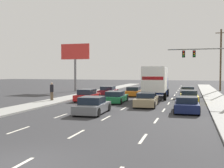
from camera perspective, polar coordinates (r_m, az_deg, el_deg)
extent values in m
plane|color=#333335|center=(33.57, 6.57, -2.84)|extent=(140.00, 140.00, 0.00)
cube|color=#9E9E99|center=(28.25, 21.58, -3.89)|extent=(2.60, 80.00, 0.14)
cube|color=#9E9E99|center=(31.33, -10.09, -3.13)|extent=(2.60, 80.00, 0.14)
cube|color=silver|center=(15.90, -18.80, -9.02)|extent=(0.14, 2.00, 0.01)
cube|color=silver|center=(20.13, -10.57, -6.49)|extent=(0.14, 2.00, 0.01)
cube|color=silver|center=(24.65, -5.31, -4.79)|extent=(0.14, 2.00, 0.01)
cube|color=silver|center=(29.32, -1.73, -3.61)|extent=(0.14, 2.00, 0.01)
cube|color=silver|center=(34.09, 0.86, -2.74)|extent=(0.14, 2.00, 0.01)
cube|color=silver|center=(38.92, 2.81, -2.08)|extent=(0.14, 2.00, 0.01)
cube|color=silver|center=(43.79, 4.32, -1.56)|extent=(0.14, 2.00, 0.01)
cube|color=silver|center=(48.68, 5.53, -1.15)|extent=(0.14, 2.00, 0.01)
cube|color=silver|center=(53.59, 6.52, -0.82)|extent=(0.14, 2.00, 0.01)
cube|color=silver|center=(58.52, 7.34, -0.54)|extent=(0.14, 2.00, 0.01)
cube|color=silver|center=(63.46, 8.03, -0.30)|extent=(0.14, 2.00, 0.01)
cube|color=silver|center=(10.04, -19.27, -15.90)|extent=(0.14, 2.00, 0.01)
cube|color=silver|center=(14.26, -7.35, -10.24)|extent=(0.14, 2.00, 0.01)
cube|color=silver|center=(18.86, -1.23, -7.06)|extent=(0.14, 2.00, 0.01)
cube|color=silver|center=(23.62, 2.41, -5.11)|extent=(0.14, 2.00, 0.01)
cube|color=silver|center=(28.47, 4.81, -3.80)|extent=(0.14, 2.00, 0.01)
cube|color=silver|center=(33.36, 6.51, -2.87)|extent=(0.14, 2.00, 0.01)
cube|color=silver|center=(38.28, 7.77, -2.18)|extent=(0.14, 2.00, 0.01)
cube|color=silver|center=(43.22, 8.74, -1.64)|extent=(0.14, 2.00, 0.01)
cube|color=silver|center=(48.17, 9.51, -1.22)|extent=(0.14, 2.00, 0.01)
cube|color=silver|center=(53.13, 10.14, -0.87)|extent=(0.14, 2.00, 0.01)
cube|color=silver|center=(58.10, 10.66, -0.58)|extent=(0.14, 2.00, 0.01)
cube|color=silver|center=(63.07, 11.09, -0.34)|extent=(0.14, 2.00, 0.01)
cube|color=silver|center=(13.30, 6.47, -11.17)|extent=(0.14, 2.00, 0.01)
cube|color=silver|center=(18.15, 9.16, -7.48)|extent=(0.14, 2.00, 0.01)
cube|color=silver|center=(23.06, 10.68, -5.34)|extent=(0.14, 2.00, 0.01)
cube|color=silver|center=(28.00, 11.67, -3.95)|extent=(0.14, 2.00, 0.01)
cube|color=silver|center=(32.97, 12.35, -2.98)|extent=(0.14, 2.00, 0.01)
cube|color=silver|center=(37.94, 12.86, -2.26)|extent=(0.14, 2.00, 0.01)
cube|color=silver|center=(42.91, 13.25, -1.71)|extent=(0.14, 2.00, 0.01)
cube|color=silver|center=(47.90, 13.55, -1.27)|extent=(0.14, 2.00, 0.01)
cube|color=silver|center=(52.88, 13.80, -0.92)|extent=(0.14, 2.00, 0.01)
cube|color=silver|center=(57.87, 14.01, -0.63)|extent=(0.14, 2.00, 0.01)
cube|color=silver|center=(62.86, 14.18, -0.38)|extent=(0.14, 2.00, 0.01)
cube|color=maroon|center=(37.27, -0.80, -1.63)|extent=(2.06, 4.28, 0.57)
cube|color=#192333|center=(37.11, -0.85, -0.84)|extent=(1.74, 2.16, 0.48)
cylinder|color=black|center=(39.01, -1.48, -1.60)|extent=(0.25, 0.65, 0.64)
cylinder|color=black|center=(38.58, 1.06, -1.65)|extent=(0.25, 0.65, 0.64)
cylinder|color=black|center=(36.03, -2.78, -1.95)|extent=(0.25, 0.65, 0.64)
cylinder|color=black|center=(35.56, -0.05, -2.01)|extent=(0.25, 0.65, 0.64)
cube|color=red|center=(29.94, -5.08, -2.65)|extent=(1.85, 4.39, 0.59)
cube|color=#192333|center=(29.69, -5.22, -1.59)|extent=(1.58, 2.17, 0.55)
cylinder|color=black|center=(31.73, -5.47, -2.57)|extent=(0.24, 0.65, 0.64)
cylinder|color=black|center=(31.23, -2.71, -2.65)|extent=(0.24, 0.65, 0.64)
cylinder|color=black|center=(28.72, -7.65, -3.12)|extent=(0.24, 0.65, 0.64)
cylinder|color=black|center=(28.17, -4.64, -3.22)|extent=(0.24, 0.65, 0.64)
cube|color=orange|center=(36.05, 4.58, -1.76)|extent=(1.79, 4.45, 0.59)
cube|color=#192333|center=(35.77, 4.51, -0.94)|extent=(1.55, 2.07, 0.47)
cylinder|color=black|center=(37.84, 3.86, -1.73)|extent=(0.23, 0.64, 0.64)
cylinder|color=black|center=(37.56, 6.25, -1.78)|extent=(0.23, 0.64, 0.64)
cylinder|color=black|center=(34.60, 2.77, -2.14)|extent=(0.23, 0.64, 0.64)
cylinder|color=black|center=(34.29, 5.38, -2.19)|extent=(0.23, 0.64, 0.64)
cube|color=#196B38|center=(28.28, 0.78, -2.99)|extent=(2.04, 4.56, 0.55)
cube|color=#192333|center=(27.95, 0.65, -2.00)|extent=(1.71, 2.15, 0.48)
cylinder|color=black|center=(30.13, -0.10, -2.83)|extent=(0.25, 0.65, 0.64)
cylinder|color=black|center=(29.77, 3.12, -2.90)|extent=(0.25, 0.65, 0.64)
cylinder|color=black|center=(26.87, -1.80, -3.49)|extent=(0.25, 0.65, 0.64)
cylinder|color=black|center=(26.47, 1.79, -3.59)|extent=(0.25, 0.65, 0.64)
cube|color=slate|center=(20.87, -4.06, -4.91)|extent=(2.04, 4.14, 0.61)
cube|color=#192333|center=(20.67, -4.18, -3.38)|extent=(1.72, 1.94, 0.54)
cylinder|color=black|center=(22.55, -5.02, -4.67)|extent=(0.25, 0.65, 0.64)
cylinder|color=black|center=(22.05, -0.71, -4.83)|extent=(0.25, 0.65, 0.64)
cylinder|color=black|center=(19.79, -7.79, -5.70)|extent=(0.25, 0.65, 0.64)
cylinder|color=black|center=(19.23, -2.92, -5.93)|extent=(0.25, 0.65, 0.64)
cube|color=white|center=(31.80, 8.97, 1.05)|extent=(2.61, 5.63, 2.76)
cube|color=red|center=(29.05, 8.42, 1.19)|extent=(2.22, 0.10, 0.36)
cube|color=#1E389E|center=(35.60, 9.56, -0.36)|extent=(2.42, 2.04, 2.12)
cylinder|color=black|center=(35.78, 7.66, -1.74)|extent=(0.32, 0.97, 0.96)
cylinder|color=black|center=(35.57, 11.45, -1.80)|extent=(0.32, 0.97, 0.96)
cylinder|color=black|center=(30.94, 6.55, -2.41)|extent=(0.32, 0.97, 0.96)
cylinder|color=black|center=(30.70, 10.93, -2.48)|extent=(0.32, 0.97, 0.96)
cube|color=tan|center=(25.39, 7.19, -3.52)|extent=(1.94, 4.58, 0.66)
cube|color=#192333|center=(25.35, 7.20, -2.28)|extent=(1.65, 2.10, 0.44)
cylinder|color=black|center=(27.20, 5.88, -3.43)|extent=(0.24, 0.65, 0.64)
cylinder|color=black|center=(27.01, 9.41, -3.50)|extent=(0.24, 0.65, 0.64)
cylinder|color=black|center=(23.84, 4.68, -4.28)|extent=(0.24, 0.65, 0.64)
cylinder|color=black|center=(23.63, 8.70, -4.36)|extent=(0.24, 0.65, 0.64)
cube|color=black|center=(36.53, 15.37, -1.81)|extent=(1.91, 4.40, 0.56)
cube|color=#192333|center=(36.30, 15.38, -0.96)|extent=(1.61, 2.01, 0.55)
cylinder|color=black|center=(38.14, 14.09, -1.77)|extent=(0.24, 0.65, 0.64)
cylinder|color=black|center=(38.17, 16.53, -1.80)|extent=(0.24, 0.65, 0.64)
cylinder|color=black|center=(34.91, 14.09, -2.17)|extent=(0.24, 0.65, 0.64)
cylinder|color=black|center=(34.96, 16.76, -2.19)|extent=(0.24, 0.65, 0.64)
cube|color=yellow|center=(28.62, 15.68, -2.88)|extent=(1.84, 4.62, 0.69)
cube|color=#192333|center=(28.57, 15.70, -1.72)|extent=(1.57, 2.10, 0.47)
cylinder|color=black|center=(30.36, 14.11, -2.87)|extent=(0.24, 0.65, 0.64)
cylinder|color=black|center=(30.39, 17.11, -2.90)|extent=(0.24, 0.65, 0.64)
cylinder|color=black|center=(26.90, 14.06, -3.56)|extent=(0.24, 0.65, 0.64)
cylinder|color=black|center=(26.93, 17.45, -3.60)|extent=(0.24, 0.65, 0.64)
cube|color=#141E4C|center=(22.48, 15.23, -4.43)|extent=(1.90, 4.39, 0.63)
cube|color=#192333|center=(22.11, 15.25, -3.13)|extent=(1.62, 2.04, 0.45)
cylinder|color=black|center=(24.11, 13.20, -4.26)|extent=(0.24, 0.65, 0.64)
cylinder|color=black|center=(24.13, 17.16, -4.30)|extent=(0.24, 0.65, 0.64)
cylinder|color=black|center=(20.90, 12.98, -5.30)|extent=(0.24, 0.65, 0.64)
cylinder|color=black|center=(20.92, 17.56, -5.35)|extent=(0.24, 0.65, 0.64)
cylinder|color=#595B56|center=(40.14, 17.06, 6.93)|extent=(7.75, 0.14, 0.14)
cube|color=black|center=(40.10, 16.68, 6.01)|extent=(0.40, 0.56, 0.95)
sphere|color=red|center=(39.81, 16.69, 6.47)|extent=(0.20, 0.20, 0.20)
sphere|color=orange|center=(39.79, 16.68, 6.04)|extent=(0.20, 0.20, 0.20)
sphere|color=green|center=(39.77, 16.67, 5.61)|extent=(0.20, 0.20, 0.20)
cube|color=black|center=(40.11, 14.64, 6.04)|extent=(0.40, 0.56, 0.95)
sphere|color=red|center=(39.82, 14.63, 6.49)|extent=(0.20, 0.20, 0.20)
sphere|color=orange|center=(39.80, 14.62, 6.06)|extent=(0.20, 0.20, 0.20)
sphere|color=green|center=(39.78, 14.62, 5.63)|extent=(0.20, 0.20, 0.20)
cylinder|color=brown|center=(48.78, 21.62, 4.63)|extent=(0.28, 0.28, 10.13)
cube|color=brown|center=(49.16, 21.71, 9.84)|extent=(1.80, 0.12, 0.12)
cylinder|color=slate|center=(44.79, -7.63, 1.81)|extent=(0.36, 0.36, 5.16)
cube|color=red|center=(44.90, -7.66, 6.69)|extent=(4.85, 0.20, 2.48)
cylinder|color=brown|center=(29.77, -12.38, -2.47)|extent=(0.32, 0.32, 0.87)
cylinder|color=black|center=(29.71, -12.39, -0.90)|extent=(0.38, 0.38, 0.76)
sphere|color=tan|center=(29.68, -12.40, 0.06)|extent=(0.24, 0.24, 0.24)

